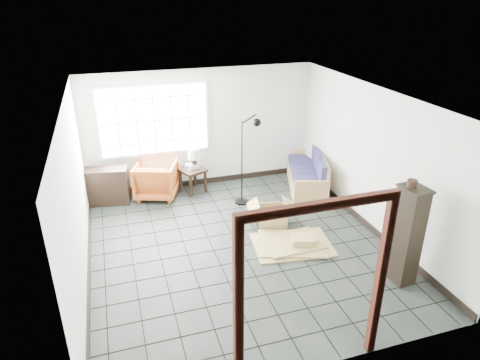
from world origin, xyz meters
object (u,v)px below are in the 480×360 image
object	(u,v)px
futon_sofa	(309,175)
side_table	(193,173)
armchair	(157,178)
tall_shelf	(407,235)

from	to	relation	value
futon_sofa	side_table	bearing A→B (deg)	-174.08
futon_sofa	armchair	size ratio (longest dim) A/B	2.35
futon_sofa	tall_shelf	world-z (taller)	tall_shelf
futon_sofa	armchair	bearing A→B (deg)	-171.11
side_table	tall_shelf	bearing A→B (deg)	-59.38
futon_sofa	side_table	xyz separation A→B (m)	(-2.51, 0.57, 0.14)
futon_sofa	tall_shelf	xyz separation A→B (m)	(-0.13, -3.45, 0.50)
armchair	side_table	xyz separation A→B (m)	(0.78, 0.00, 0.01)
side_table	armchair	bearing A→B (deg)	-180.00
armchair	side_table	bearing A→B (deg)	-159.70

